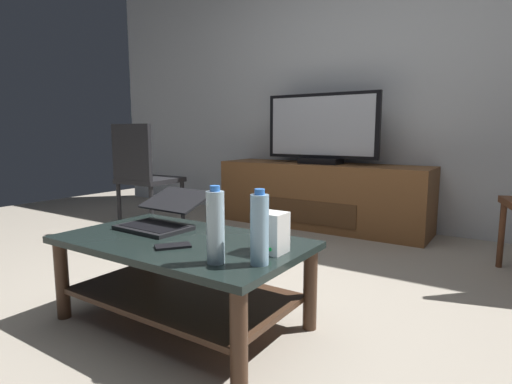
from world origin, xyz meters
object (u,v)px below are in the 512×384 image
at_px(television, 321,130).
at_px(water_bottle_near, 260,229).
at_px(media_cabinet, 321,195).
at_px(laptop, 163,216).
at_px(water_bottle_far, 215,227).
at_px(side_chair, 143,173).
at_px(coffee_table, 182,265).
at_px(router_box, 270,232).
at_px(tv_remote, 272,238).
at_px(cell_phone, 173,246).

xyz_separation_m(television, water_bottle_near, (0.75, -2.16, -0.35)).
xyz_separation_m(media_cabinet, laptop, (0.05, -1.97, 0.16)).
bearing_deg(water_bottle_far, side_chair, 145.23).
xyz_separation_m(coffee_table, water_bottle_far, (0.33, -0.17, 0.25)).
xyz_separation_m(coffee_table, media_cabinet, (-0.28, 2.08, 0.02)).
bearing_deg(water_bottle_near, router_box, 107.35).
distance_m(laptop, router_box, 0.66).
distance_m(television, router_box, 2.17).
xyz_separation_m(water_bottle_near, water_bottle_far, (-0.14, -0.07, 0.00)).
relative_size(media_cabinet, water_bottle_near, 7.05).
bearing_deg(router_box, television, 109.27).
xyz_separation_m(side_chair, tv_remote, (1.81, -0.88, -0.11)).
height_order(media_cabinet, cell_phone, media_cabinet).
relative_size(water_bottle_far, tv_remote, 1.73).
bearing_deg(laptop, coffee_table, -26.69).
bearing_deg(water_bottle_near, coffee_table, 167.87).
relative_size(television, laptop, 2.67).
bearing_deg(media_cabinet, tv_remote, -71.77).
distance_m(media_cabinet, tv_remote, 1.99).
relative_size(router_box, water_bottle_near, 0.59).
height_order(media_cabinet, side_chair, side_chair).
bearing_deg(coffee_table, water_bottle_far, -27.42).
distance_m(coffee_table, media_cabinet, 2.10).
bearing_deg(water_bottle_near, media_cabinet, 108.97).
relative_size(media_cabinet, television, 1.83).
bearing_deg(water_bottle_far, television, 105.34).
bearing_deg(coffee_table, water_bottle_near, -12.13).
distance_m(coffee_table, router_box, 0.47).
bearing_deg(side_chair, coffee_table, -36.29).
bearing_deg(side_chair, television, 39.79).
bearing_deg(water_bottle_far, laptop, 152.87).
distance_m(router_box, water_bottle_far, 0.24).
distance_m(water_bottle_near, cell_phone, 0.42).
distance_m(coffee_table, laptop, 0.31).
bearing_deg(laptop, media_cabinet, 91.47).
xyz_separation_m(media_cabinet, cell_phone, (0.34, -2.20, 0.11)).
height_order(television, tv_remote, television).
xyz_separation_m(television, cell_phone, (0.34, -2.18, -0.47)).
bearing_deg(tv_remote, cell_phone, -151.84).
xyz_separation_m(coffee_table, television, (-0.28, 2.06, 0.60)).
distance_m(television, side_chair, 1.58).
bearing_deg(cell_phone, water_bottle_near, 38.61).
xyz_separation_m(router_box, water_bottle_far, (-0.09, -0.22, 0.05)).
bearing_deg(media_cabinet, cell_phone, -81.10).
distance_m(water_bottle_near, water_bottle_far, 0.16).
distance_m(television, water_bottle_near, 2.32).
relative_size(media_cabinet, cell_phone, 13.47).
xyz_separation_m(television, water_bottle_far, (0.61, -2.23, -0.35)).
bearing_deg(television, coffee_table, -82.29).
distance_m(television, laptop, 1.99).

